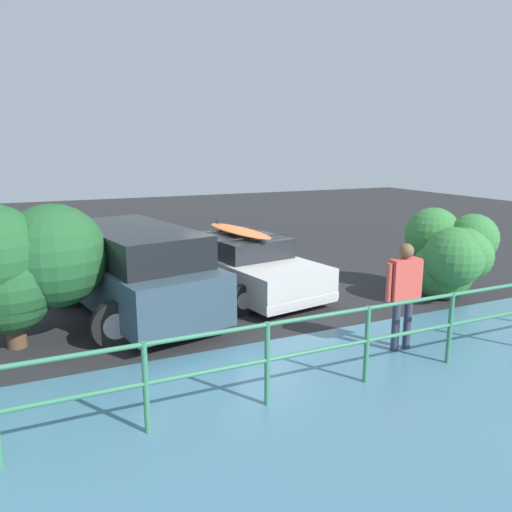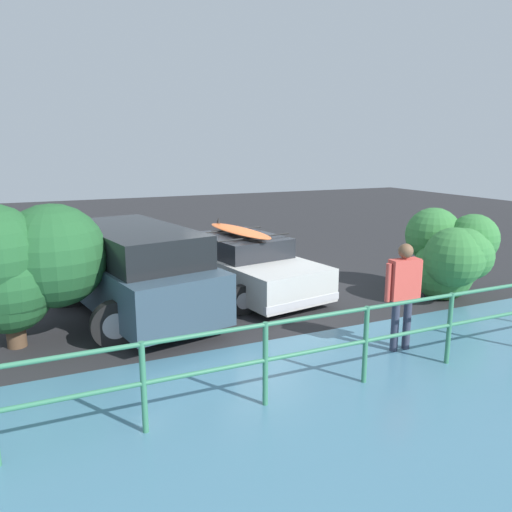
# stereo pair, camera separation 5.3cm
# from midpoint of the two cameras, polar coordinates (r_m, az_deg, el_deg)

# --- Properties ---
(ground_plane) EXTENTS (44.00, 44.00, 0.02)m
(ground_plane) POSITION_cam_midpoint_polar(r_m,az_deg,el_deg) (11.82, -0.96, -3.53)
(ground_plane) COLOR #28282B
(ground_plane) RESTS_ON ground
(sedan_car) EXTENTS (2.82, 4.48, 1.56)m
(sedan_car) POSITION_cam_midpoint_polar(r_m,az_deg,el_deg) (11.29, -1.51, -1.01)
(sedan_car) COLOR silver
(sedan_car) RESTS_ON ground
(suv_car) EXTENTS (3.09, 4.75, 1.74)m
(suv_car) POSITION_cam_midpoint_polar(r_m,az_deg,el_deg) (9.91, -13.83, -1.57)
(suv_car) COLOR #334756
(suv_car) RESTS_ON ground
(person_bystander) EXTENTS (0.68, 0.23, 1.76)m
(person_bystander) POSITION_cam_midpoint_polar(r_m,az_deg,el_deg) (8.27, 16.39, -3.41)
(person_bystander) COLOR #33384C
(person_bystander) RESTS_ON ground
(railing_fence) EXTENTS (10.79, 0.08, 1.11)m
(railing_fence) POSITION_cam_midpoint_polar(r_m,az_deg,el_deg) (7.57, 17.10, -7.49)
(railing_fence) COLOR #387F5B
(railing_fence) RESTS_ON ground
(bush_near_left) EXTENTS (2.07, 2.29, 1.97)m
(bush_near_left) POSITION_cam_midpoint_polar(r_m,az_deg,el_deg) (11.49, 21.30, 0.28)
(bush_near_left) COLOR brown
(bush_near_left) RESTS_ON ground
(bush_near_right) EXTENTS (2.58, 1.85, 2.39)m
(bush_near_right) POSITION_cam_midpoint_polar(r_m,az_deg,el_deg) (8.94, -26.00, -1.09)
(bush_near_right) COLOR brown
(bush_near_right) RESTS_ON ground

